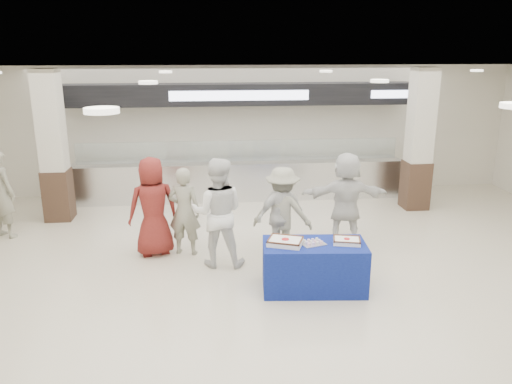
{
  "coord_description": "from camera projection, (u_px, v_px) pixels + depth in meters",
  "views": [
    {
      "loc": [
        -0.8,
        -6.5,
        3.57
      ],
      "look_at": [
        0.03,
        1.6,
        1.23
      ],
      "focal_mm": 35.0,
      "sensor_mm": 36.0,
      "label": 1
    }
  ],
  "objects": [
    {
      "name": "ground",
      "position": [
        265.0,
        303.0,
        7.28
      ],
      "size": [
        14.0,
        14.0,
        0.0
      ],
      "primitive_type": "plane",
      "color": "beige",
      "rests_on": "ground"
    },
    {
      "name": "serving_line",
      "position": [
        239.0,
        152.0,
        12.12
      ],
      "size": [
        8.7,
        0.85,
        2.8
      ],
      "color": "silver",
      "rests_on": "ground"
    },
    {
      "name": "column_left",
      "position": [
        53.0,
        150.0,
        10.49
      ],
      "size": [
        0.55,
        0.55,
        3.2
      ],
      "color": "#352218",
      "rests_on": "ground"
    },
    {
      "name": "column_right",
      "position": [
        419.0,
        143.0,
        11.27
      ],
      "size": [
        0.55,
        0.55,
        3.2
      ],
      "color": "#352218",
      "rests_on": "ground"
    },
    {
      "name": "display_table",
      "position": [
        314.0,
        266.0,
        7.62
      ],
      "size": [
        1.61,
        0.91,
        0.75
      ],
      "primitive_type": "cube",
      "rotation": [
        0.0,
        0.0,
        -0.09
      ],
      "color": "navy",
      "rests_on": "ground"
    },
    {
      "name": "sheet_cake_left",
      "position": [
        285.0,
        241.0,
        7.47
      ],
      "size": [
        0.6,
        0.54,
        0.1
      ],
      "color": "white",
      "rests_on": "display_table"
    },
    {
      "name": "sheet_cake_right",
      "position": [
        347.0,
        240.0,
        7.53
      ],
      "size": [
        0.46,
        0.4,
        0.09
      ],
      "color": "white",
      "rests_on": "display_table"
    },
    {
      "name": "cupcake_tray",
      "position": [
        313.0,
        242.0,
        7.49
      ],
      "size": [
        0.41,
        0.35,
        0.06
      ],
      "color": "#B5B5BA",
      "rests_on": "display_table"
    },
    {
      "name": "civilian_maroon",
      "position": [
        153.0,
        207.0,
        8.81
      ],
      "size": [
        1.0,
        0.79,
        1.79
      ],
      "primitive_type": "imported",
      "rotation": [
        0.0,
        0.0,
        3.43
      ],
      "color": "maroon",
      "rests_on": "ground"
    },
    {
      "name": "soldier_a",
      "position": [
        184.0,
        211.0,
        8.85
      ],
      "size": [
        0.66,
        0.52,
        1.6
      ],
      "primitive_type": "imported",
      "rotation": [
        0.0,
        0.0,
        2.89
      ],
      "color": "gray",
      "rests_on": "ground"
    },
    {
      "name": "chef_tall",
      "position": [
        218.0,
        213.0,
        8.35
      ],
      "size": [
        0.99,
        0.82,
        1.87
      ],
      "primitive_type": "imported",
      "rotation": [
        0.0,
        0.0,
        3.01
      ],
      "color": "white",
      "rests_on": "ground"
    },
    {
      "name": "chef_short",
      "position": [
        280.0,
        215.0,
        8.72
      ],
      "size": [
        0.98,
        0.72,
        1.55
      ],
      "primitive_type": "imported",
      "rotation": [
        0.0,
        0.0,
        3.56
      ],
      "color": "white",
      "rests_on": "ground"
    },
    {
      "name": "soldier_b",
      "position": [
        282.0,
        213.0,
        8.73
      ],
      "size": [
        1.18,
        0.88,
        1.63
      ],
      "primitive_type": "imported",
      "rotation": [
        0.0,
        0.0,
        2.85
      ],
      "color": "gray",
      "rests_on": "ground"
    },
    {
      "name": "civilian_white",
      "position": [
        346.0,
        198.0,
        9.34
      ],
      "size": [
        1.67,
        0.62,
        1.77
      ],
      "primitive_type": "imported",
      "rotation": [
        0.0,
        0.0,
        3.08
      ],
      "color": "white",
      "rests_on": "ground"
    },
    {
      "name": "soldier_bg",
      "position": [
        1.0,
        194.0,
        9.66
      ],
      "size": [
        0.77,
        0.7,
        1.76
      ],
      "primitive_type": "imported",
      "rotation": [
        0.0,
        0.0,
        2.59
      ],
      "color": "gray",
      "rests_on": "ground"
    }
  ]
}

